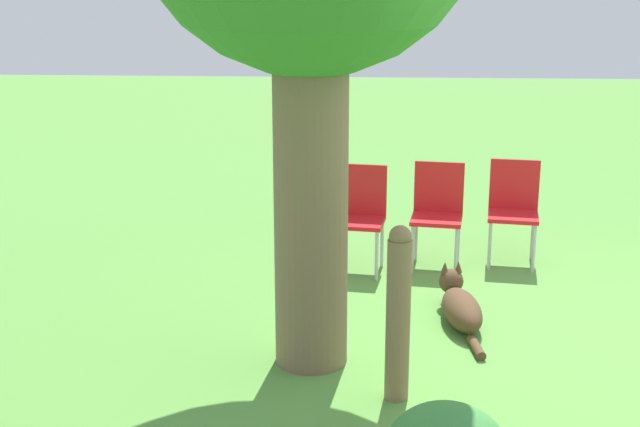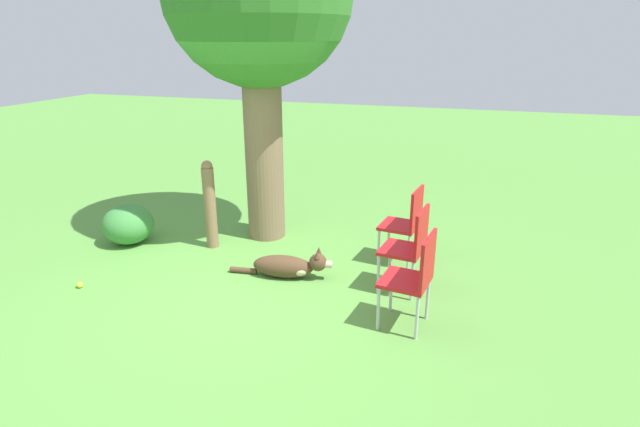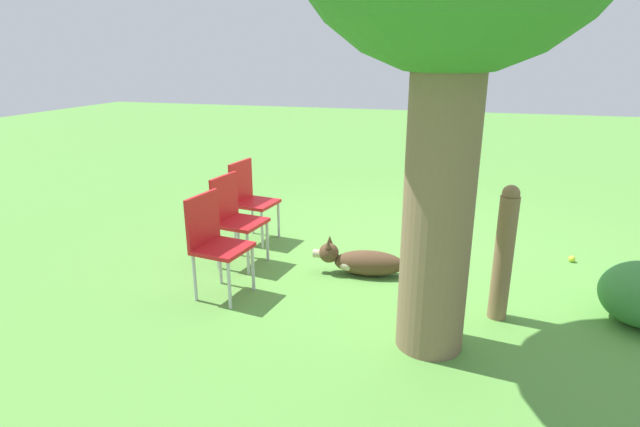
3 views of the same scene
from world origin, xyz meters
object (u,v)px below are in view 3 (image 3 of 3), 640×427
fence_post (504,253)px  red_chair_1 (234,214)px  red_chair_0 (250,196)px  tennis_ball (572,259)px  red_chair_2 (214,238)px  dog (362,262)px

fence_post → red_chair_1: bearing=-9.5°
red_chair_0 → fence_post: bearing=-14.4°
red_chair_0 → tennis_ball: red_chair_0 is taller
red_chair_0 → tennis_ball: bearing=13.2°
tennis_ball → red_chair_2: bearing=27.6°
red_chair_0 → red_chair_1: 0.70m
red_chair_1 → tennis_ball: size_ratio=13.65×
red_chair_0 → tennis_ball: 3.56m
tennis_ball → red_chair_0: bearing=5.2°
red_chair_1 → red_chair_0: bearing=109.1°
red_chair_0 → dog: bearing=-14.5°
red_chair_1 → tennis_ball: red_chair_1 is taller
red_chair_1 → red_chair_2: same height
dog → tennis_ball: bearing=-163.1°
dog → red_chair_1: bearing=-3.4°
red_chair_2 → tennis_ball: (-3.24, -1.69, -0.50)m
fence_post → tennis_ball: 1.73m
fence_post → red_chair_0: bearing=-22.5°
red_chair_0 → red_chair_2: 1.40m
red_chair_2 → tennis_ball: size_ratio=13.65×
red_chair_2 → tennis_ball: red_chair_2 is taller
dog → fence_post: bearing=150.4°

